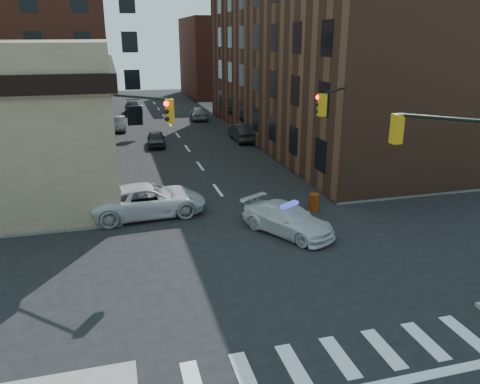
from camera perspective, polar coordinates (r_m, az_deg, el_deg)
ground at (r=20.66m, az=3.47°, el=-8.20°), size 140.00×140.00×0.00m
sidewalk_ne at (r=58.73m, az=14.75°, el=8.88°), size 34.00×54.50×0.15m
commercial_row_ne at (r=44.32m, az=10.56°, el=15.26°), size 14.00×34.00×14.00m
filler_nw at (r=80.08m, az=-23.41°, el=16.14°), size 20.00×18.00×16.00m
filler_ne at (r=78.14m, az=-0.44°, el=16.09°), size 16.00×16.00×12.00m
signal_pole_nw at (r=23.31m, az=-14.52°, el=5.69°), size 3.58×3.67×8.00m
signal_pole_ne at (r=26.18m, az=12.12°, el=7.22°), size 3.67×3.58×8.00m
tree_ne_near at (r=45.88m, az=2.05°, el=11.24°), size 3.00×3.00×4.85m
tree_ne_far at (r=53.52m, az=-0.55°, el=12.29°), size 3.00×3.00×4.85m
police_car at (r=23.11m, az=5.85°, el=-3.32°), size 4.25×5.30×1.44m
pickup at (r=25.70m, az=-11.14°, el=-0.97°), size 6.37×3.27×1.72m
parked_car_wnear at (r=42.12m, az=-10.20°, el=6.39°), size 1.82×3.93×1.30m
parked_car_wfar at (r=50.33m, az=-14.59°, el=8.07°), size 1.53×4.15×1.36m
parked_car_wdeep at (r=60.95m, az=-12.86°, el=10.02°), size 2.34×5.38×1.54m
parked_car_enear at (r=43.65m, az=0.35°, el=7.32°), size 1.78×4.97×1.63m
parked_car_efar at (r=55.39m, az=-5.00°, el=9.58°), size 2.34×4.63×1.51m
pedestrian_a at (r=24.97m, az=-20.04°, el=-1.94°), size 0.77×0.72×1.77m
pedestrian_c at (r=26.02m, az=-23.70°, el=-1.84°), size 0.99×0.70×1.55m
barrel_road at (r=26.26m, az=8.98°, el=-1.27°), size 0.69×0.69×0.99m
barrel_bank at (r=25.40m, az=-12.96°, el=-2.03°), size 0.83×0.83×1.14m
barricade_nw_a at (r=26.89m, az=-20.42°, el=-1.59°), size 1.14×0.60×0.85m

